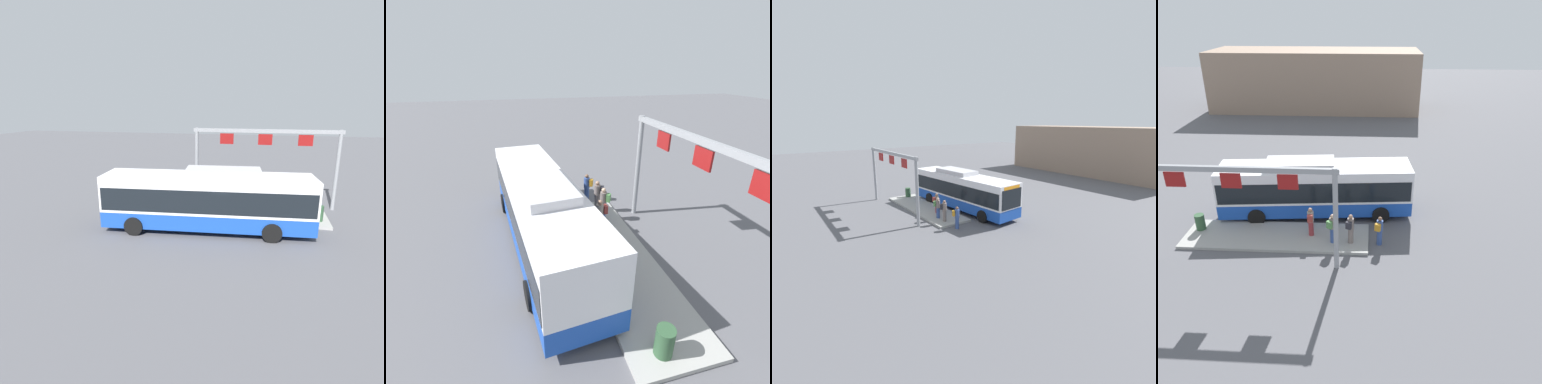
{
  "view_description": "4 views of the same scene",
  "coord_description": "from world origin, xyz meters",
  "views": [
    {
      "loc": [
        -2.78,
        15.79,
        6.62
      ],
      "look_at": [
        1.03,
        -0.87,
        1.87
      ],
      "focal_mm": 29.01,
      "sensor_mm": 36.0,
      "label": 1
    },
    {
      "loc": [
        -10.57,
        1.12,
        7.37
      ],
      "look_at": [
        1.15,
        -1.95,
        1.85
      ],
      "focal_mm": 26.14,
      "sensor_mm": 36.0,
      "label": 2
    },
    {
      "loc": [
        20.15,
        -14.27,
        7.67
      ],
      "look_at": [
        0.95,
        -0.53,
        1.81
      ],
      "focal_mm": 26.88,
      "sensor_mm": 36.0,
      "label": 3
    },
    {
      "loc": [
        3.15,
        -19.82,
        11.33
      ],
      "look_at": [
        2.04,
        -0.03,
        1.5
      ],
      "focal_mm": 35.06,
      "sensor_mm": 36.0,
      "label": 4
    }
  ],
  "objects": [
    {
      "name": "ground_plane",
      "position": [
        0.0,
        0.0,
        0.0
      ],
      "size": [
        120.0,
        120.0,
        0.0
      ],
      "primitive_type": "plane",
      "color": "#56565B"
    },
    {
      "name": "platform_curb",
      "position": [
        -1.81,
        -2.82,
        0.08
      ],
      "size": [
        10.0,
        2.8,
        0.16
      ],
      "primitive_type": "cube",
      "color": "#9E9E99",
      "rests_on": "ground"
    },
    {
      "name": "bus_main",
      "position": [
        -0.01,
        -0.0,
        1.81
      ],
      "size": [
        11.35,
        3.55,
        3.46
      ],
      "rotation": [
        0.0,
        0.0,
        0.09
      ],
      "color": "#1947AD",
      "rests_on": "ground"
    },
    {
      "name": "person_boarding",
      "position": [
        3.75,
        -3.19,
        0.89
      ],
      "size": [
        0.51,
        0.6,
        1.67
      ],
      "rotation": [
        0.0,
        0.0,
        1.11
      ],
      "color": "#334C8C",
      "rests_on": "ground"
    },
    {
      "name": "person_waiting_near",
      "position": [
        2.24,
        -3.33,
        1.05
      ],
      "size": [
        0.48,
        0.6,
        1.67
      ],
      "rotation": [
        0.0,
        0.0,
        1.2
      ],
      "color": "slate",
      "rests_on": "platform_curb"
    },
    {
      "name": "person_waiting_mid",
      "position": [
        0.08,
        -2.73,
        1.05
      ],
      "size": [
        0.36,
        0.54,
        1.67
      ],
      "rotation": [
        0.0,
        0.0,
        1.62
      ],
      "color": "maroon",
      "rests_on": "platform_curb"
    },
    {
      "name": "person_waiting_far",
      "position": [
        1.3,
        -3.34,
        1.05
      ],
      "size": [
        0.55,
        0.6,
        1.67
      ],
      "rotation": [
        0.0,
        0.0,
        0.98
      ],
      "color": "#334C8C",
      "rests_on": "platform_curb"
    },
    {
      "name": "platform_sign_gantry",
      "position": [
        -2.9,
        -5.24,
        3.77
      ],
      "size": [
        9.57,
        0.24,
        5.2
      ],
      "color": "gray",
      "rests_on": "ground"
    },
    {
      "name": "trash_bin",
      "position": [
        -6.17,
        -2.43,
        0.61
      ],
      "size": [
        0.52,
        0.52,
        0.9
      ],
      "primitive_type": "cylinder",
      "color": "#2D5133",
      "rests_on": "platform_curb"
    }
  ]
}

